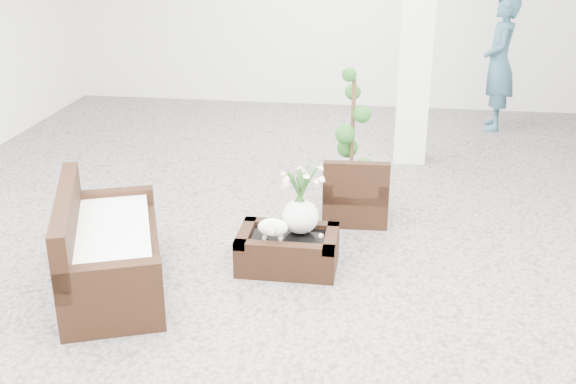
# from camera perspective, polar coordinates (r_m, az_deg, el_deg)

# --- Properties ---
(ground) EXTENTS (11.00, 11.00, 0.00)m
(ground) POSITION_cam_1_polar(r_m,az_deg,el_deg) (6.81, 0.12, -4.53)
(ground) COLOR gray
(ground) RESTS_ON ground
(column) EXTENTS (0.40, 0.40, 3.50)m
(column) POSITION_cam_1_polar(r_m,az_deg,el_deg) (8.93, 10.62, 13.32)
(column) COLOR white
(column) RESTS_ON ground
(coffee_table) EXTENTS (0.90, 0.60, 0.31)m
(coffee_table) POSITION_cam_1_polar(r_m,az_deg,el_deg) (6.37, -0.01, -4.91)
(coffee_table) COLOR black
(coffee_table) RESTS_ON ground
(sheep_figurine) EXTENTS (0.28, 0.23, 0.21)m
(sheep_figurine) POSITION_cam_1_polar(r_m,az_deg,el_deg) (6.19, -1.25, -3.09)
(sheep_figurine) COLOR white
(sheep_figurine) RESTS_ON coffee_table
(planter_narcissus) EXTENTS (0.44, 0.44, 0.80)m
(planter_narcissus) POSITION_cam_1_polar(r_m,az_deg,el_deg) (6.22, 1.03, 0.02)
(planter_narcissus) COLOR white
(planter_narcissus) RESTS_ON coffee_table
(tealight) EXTENTS (0.04, 0.04, 0.03)m
(tealight) POSITION_cam_1_polar(r_m,az_deg,el_deg) (6.28, 2.73, -3.60)
(tealight) COLOR white
(tealight) RESTS_ON coffee_table
(armchair) EXTENTS (0.70, 0.68, 0.72)m
(armchair) POSITION_cam_1_polar(r_m,az_deg,el_deg) (7.35, 5.59, 0.49)
(armchair) COLOR black
(armchair) RESTS_ON ground
(loveseat) EXTENTS (1.34, 1.84, 0.89)m
(loveseat) POSITION_cam_1_polar(r_m,az_deg,el_deg) (6.12, -14.41, -3.84)
(loveseat) COLOR black
(loveseat) RESTS_ON ground
(topiary) EXTENTS (0.39, 0.39, 1.45)m
(topiary) POSITION_cam_1_polar(r_m,az_deg,el_deg) (7.91, 5.33, 4.87)
(topiary) COLOR #1F511A
(topiary) RESTS_ON ground
(shopper) EXTENTS (0.53, 0.76, 1.98)m
(shopper) POSITION_cam_1_polar(r_m,az_deg,el_deg) (10.79, 16.99, 10.10)
(shopper) COLOR #315A6E
(shopper) RESTS_ON ground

